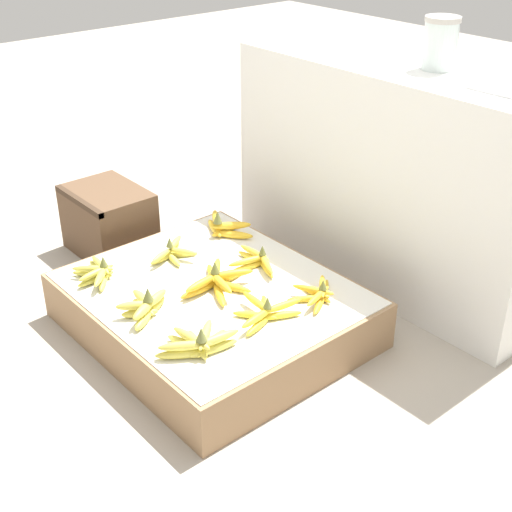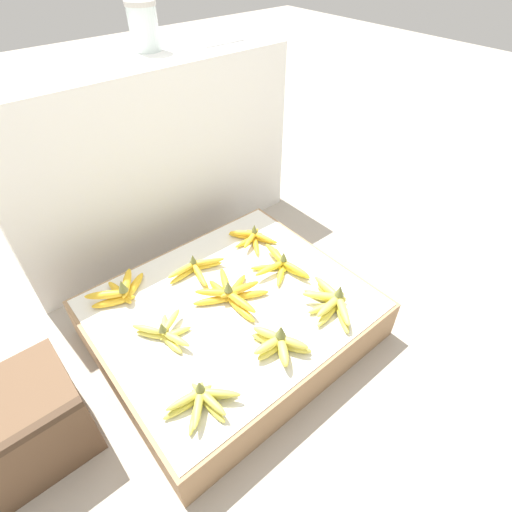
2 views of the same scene
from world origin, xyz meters
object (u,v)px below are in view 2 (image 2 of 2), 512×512
at_px(banana_bunch_middle_left, 165,332).
at_px(banana_bunch_back_left, 120,291).
at_px(banana_bunch_middle_midright, 281,265).
at_px(banana_bunch_back_midright, 253,238).
at_px(glass_jar, 144,26).
at_px(banana_bunch_front_left, 202,401).
at_px(banana_bunch_front_midright, 331,302).
at_px(banana_bunch_middle_midleft, 231,294).
at_px(wooden_crate, 17,430).
at_px(banana_bunch_back_midleft, 196,269).
at_px(foam_tray_white, 212,38).
at_px(banana_bunch_front_midleft, 279,344).

height_order(banana_bunch_middle_left, banana_bunch_back_left, banana_bunch_back_left).
bearing_deg(banana_bunch_middle_midright, banana_bunch_back_midright, 82.70).
bearing_deg(banana_bunch_middle_left, glass_jar, 58.44).
relative_size(banana_bunch_front_left, banana_bunch_front_midright, 0.86).
bearing_deg(banana_bunch_middle_midleft, banana_bunch_back_midright, 37.31).
relative_size(wooden_crate, banana_bunch_middle_left, 1.76).
bearing_deg(banana_bunch_middle_midright, wooden_crate, 179.20).
relative_size(banana_bunch_back_left, banana_bunch_back_midright, 1.20).
height_order(banana_bunch_middle_left, banana_bunch_middle_midright, banana_bunch_middle_midright).
height_order(banana_bunch_middle_midleft, banana_bunch_back_left, banana_bunch_back_left).
xyz_separation_m(banana_bunch_back_midleft, glass_jar, (0.24, 0.61, 0.73)).
bearing_deg(wooden_crate, banana_bunch_middle_midright, -0.80).
xyz_separation_m(banana_bunch_back_left, foam_tray_white, (0.83, 0.51, 0.64)).
height_order(banana_bunch_middle_left, banana_bunch_back_midright, banana_bunch_middle_left).
xyz_separation_m(banana_bunch_middle_left, banana_bunch_back_midleft, (0.25, 0.19, 0.00)).
relative_size(wooden_crate, banana_bunch_back_midleft, 1.51).
bearing_deg(banana_bunch_front_midright, wooden_crate, 164.65).
height_order(banana_bunch_front_midright, banana_bunch_back_midright, banana_bunch_front_midright).
height_order(wooden_crate, banana_bunch_front_left, wooden_crate).
relative_size(banana_bunch_front_midleft, banana_bunch_back_left, 0.78).
distance_m(wooden_crate, banana_bunch_front_left, 0.54).
bearing_deg(banana_bunch_front_left, banana_bunch_back_midright, 39.63).
height_order(wooden_crate, banana_bunch_back_midright, wooden_crate).
bearing_deg(banana_bunch_front_midright, banana_bunch_back_midright, 87.27).
xyz_separation_m(banana_bunch_front_midright, banana_bunch_back_midleft, (-0.28, 0.46, -0.00)).
height_order(banana_bunch_back_midright, glass_jar, glass_jar).
relative_size(banana_bunch_front_midright, banana_bunch_middle_midleft, 0.92).
height_order(banana_bunch_front_midright, banana_bunch_back_left, banana_bunch_back_left).
relative_size(banana_bunch_front_midright, banana_bunch_back_left, 1.03).
distance_m(banana_bunch_middle_left, glass_jar, 1.19).
relative_size(banana_bunch_front_left, banana_bunch_back_left, 0.88).
xyz_separation_m(banana_bunch_middle_midleft, banana_bunch_back_midright, (0.28, 0.21, -0.01)).
relative_size(banana_bunch_back_left, foam_tray_white, 1.23).
distance_m(banana_bunch_front_left, banana_bunch_middle_left, 0.29).
bearing_deg(banana_bunch_middle_left, foam_tray_white, 44.23).
xyz_separation_m(banana_bunch_front_left, banana_bunch_middle_midleft, (0.32, 0.28, 0.00)).
height_order(banana_bunch_front_midright, glass_jar, glass_jar).
bearing_deg(banana_bunch_middle_midright, banana_bunch_back_midleft, 144.31).
bearing_deg(banana_bunch_front_left, banana_bunch_middle_midleft, 41.53).
height_order(banana_bunch_middle_left, foam_tray_white, foam_tray_white).
height_order(wooden_crate, glass_jar, glass_jar).
relative_size(banana_bunch_front_midleft, banana_bunch_middle_midleft, 0.70).
relative_size(banana_bunch_front_left, banana_bunch_front_midleft, 1.13).
bearing_deg(glass_jar, wooden_crate, -141.16).
distance_m(banana_bunch_middle_midright, banana_bunch_back_left, 0.62).
bearing_deg(banana_bunch_back_midright, glass_jar, 95.54).
bearing_deg(banana_bunch_front_midright, glass_jar, 91.89).
bearing_deg(banana_bunch_front_left, banana_bunch_middle_left, 81.26).
bearing_deg(banana_bunch_back_midleft, banana_bunch_back_left, 165.31).
bearing_deg(banana_bunch_middle_midleft, glass_jar, 74.90).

